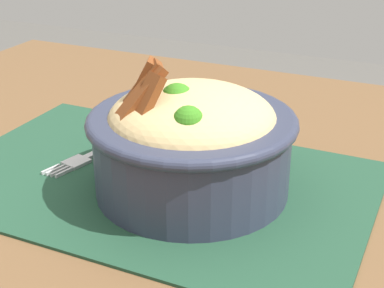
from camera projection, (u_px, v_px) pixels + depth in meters
table at (171, 268)px, 0.60m from camera, size 1.03×0.88×0.71m
placemat at (154, 181)px, 0.60m from camera, size 0.44×0.29×0.00m
bowl at (191, 139)px, 0.56m from camera, size 0.20×0.20×0.13m
fork at (90, 156)px, 0.65m from camera, size 0.05×0.13×0.00m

